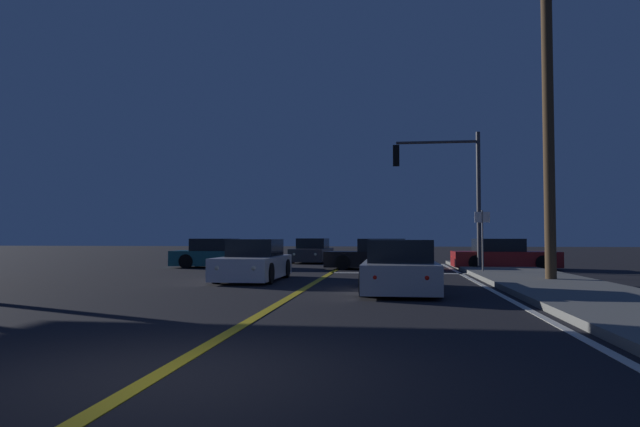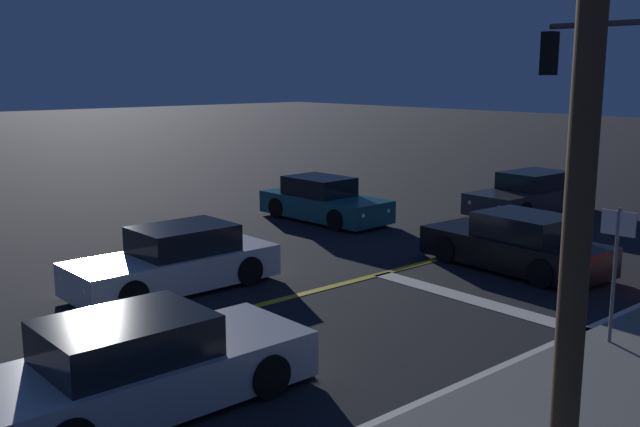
# 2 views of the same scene
# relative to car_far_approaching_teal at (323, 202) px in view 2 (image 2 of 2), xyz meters

# --- Properties ---
(lane_line_center) EXTENTS (0.20, 30.67, 0.01)m
(lane_line_center) POSITION_rel_car_far_approaching_teal_xyz_m (5.58, -10.68, -0.58)
(lane_line_center) COLOR gold
(lane_line_center) RESTS_ON ground
(stop_bar) EXTENTS (5.23, 0.50, 0.01)m
(stop_bar) POSITION_rel_car_far_approaching_teal_xyz_m (8.20, -3.16, -0.58)
(stop_bar) COLOR silver
(stop_bar) RESTS_ON ground
(car_far_approaching_teal) EXTENTS (4.42, 1.96, 1.34)m
(car_far_approaching_teal) POSITION_rel_car_far_approaching_teal_xyz_m (0.00, 0.00, 0.00)
(car_far_approaching_teal) COLOR #195960
(car_far_approaching_teal) RESTS_ON ground
(car_following_oncoming_white) EXTENTS (1.86, 4.48, 1.34)m
(car_following_oncoming_white) POSITION_rel_car_far_approaching_teal_xyz_m (3.48, -7.26, 0.00)
(car_following_oncoming_white) COLOR silver
(car_following_oncoming_white) RESTS_ON ground
(car_parked_curb_black) EXTENTS (4.49, 2.03, 1.34)m
(car_parked_curb_black) POSITION_rel_car_far_approaching_teal_xyz_m (7.33, -0.44, 0.00)
(car_parked_curb_black) COLOR black
(car_parked_curb_black) RESTS_ON ground
(car_distant_tail_charcoal) EXTENTS (2.01, 4.70, 1.34)m
(car_distant_tail_charcoal) POSITION_rel_car_far_approaching_teal_xyz_m (3.53, 5.94, 0.00)
(car_distant_tail_charcoal) COLOR #2D2D33
(car_distant_tail_charcoal) RESTS_ON ground
(car_side_waiting_silver) EXTENTS (1.94, 4.71, 1.34)m
(car_side_waiting_silver) POSITION_rel_car_far_approaching_teal_xyz_m (8.15, -10.49, 0.00)
(car_side_waiting_silver) COLOR #B2B5BA
(car_side_waiting_silver) RESTS_ON ground
(street_sign_corner) EXTENTS (0.56, 0.07, 2.41)m
(street_sign_corner) POSITION_rel_car_far_approaching_teal_xyz_m (11.31, -3.66, 1.04)
(street_sign_corner) COLOR slate
(street_sign_corner) RESTS_ON ground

